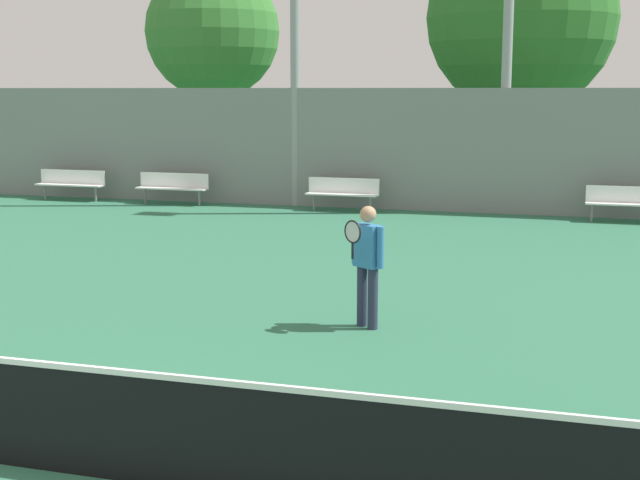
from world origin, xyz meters
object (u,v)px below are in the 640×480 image
bench_adjacent_court (621,200)px  bench_by_gate (173,185)px  bench_courtside_far (71,181)px  tree_green_tall (521,18)px  tennis_player (367,259)px  tree_green_broad (213,33)px  bench_courtside_near (343,191)px

bench_adjacent_court → bench_by_gate: (-11.96, 0.00, 0.00)m
bench_courtside_far → bench_by_gate: bearing=-0.0°
bench_by_gate → tree_green_tall: bearing=29.1°
tennis_player → bench_adjacent_court: bearing=104.7°
bench_by_gate → tree_green_broad: bearing=102.5°
tennis_player → bench_courtside_near: (-3.41, 11.24, -0.41)m
bench_courtside_far → tree_green_broad: 7.91m
tennis_player → tree_green_tall: tree_green_tall is taller
tennis_player → tree_green_tall: (0.69, 16.28, 4.33)m
bench_by_gate → tree_green_broad: tree_green_broad is taller
bench_courtside_far → tree_green_broad: size_ratio=0.28×
bench_adjacent_court → bench_by_gate: size_ratio=0.79×
tree_green_broad → bench_courtside_near: bearing=-44.3°
tree_green_tall → tree_green_broad: 10.49m
bench_by_gate → tree_green_broad: size_ratio=0.28×
tennis_player → bench_adjacent_court: (3.60, 11.24, -0.41)m
bench_adjacent_court → bench_by_gate: 11.96m
tennis_player → bench_courtside_far: (-11.62, 11.24, -0.41)m
tennis_player → tree_green_broad: bearing=151.7°
tree_green_tall → bench_courtside_near: bearing=-129.1°
tree_green_tall → tree_green_broad: bearing=173.8°
tree_green_broad → bench_by_gate: bearing=-77.5°
tennis_player → tree_green_tall: bearing=120.0°
bench_adjacent_court → bench_by_gate: same height
tree_green_tall → bench_courtside_far: bearing=-157.7°
bench_by_gate → bench_courtside_far: bearing=180.0°
bench_by_gate → tree_green_tall: tree_green_tall is taller
bench_courtside_far → tree_green_tall: 14.12m
bench_courtside_near → tree_green_broad: bearing=135.7°
bench_courtside_near → tree_green_broad: (-6.32, 6.17, 4.57)m
tennis_player → bench_by_gate: (-8.36, 11.24, -0.41)m
tennis_player → tree_green_tall: 16.86m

